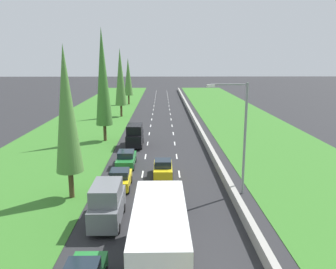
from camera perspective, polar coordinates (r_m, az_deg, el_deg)
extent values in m
plane|color=#28282B|center=(59.27, -1.10, 2.01)|extent=(300.00, 300.00, 0.00)
cube|color=#387528|center=(60.63, -13.15, 1.93)|extent=(14.00, 140.00, 0.04)
cube|color=#387528|center=(60.95, 12.52, 2.02)|extent=(14.00, 140.00, 0.04)
cube|color=#9E9B93|center=(59.45, 4.40, 2.42)|extent=(0.44, 120.00, 0.85)
cube|color=white|center=(22.18, -6.00, -16.72)|extent=(0.14, 2.00, 0.01)
cube|color=white|center=(27.55, -4.92, -10.62)|extent=(0.14, 2.00, 0.01)
cube|color=white|center=(33.14, -4.23, -6.55)|extent=(0.14, 2.00, 0.01)
cube|color=white|center=(38.85, -3.74, -3.66)|extent=(0.14, 2.00, 0.01)
cube|color=white|center=(44.64, -3.38, -1.51)|extent=(0.14, 2.00, 0.01)
cube|color=white|center=(50.48, -3.11, 0.14)|extent=(0.14, 2.00, 0.01)
cube|color=white|center=(56.35, -2.89, 1.45)|extent=(0.14, 2.00, 0.01)
cube|color=white|center=(62.25, -2.71, 2.51)|extent=(0.14, 2.00, 0.01)
cube|color=white|center=(68.16, -2.56, 3.38)|extent=(0.14, 2.00, 0.01)
cube|color=white|center=(74.09, -2.44, 4.12)|extent=(0.14, 2.00, 0.01)
cube|color=white|center=(80.03, -2.34, 4.75)|extent=(0.14, 2.00, 0.01)
cube|color=white|center=(85.98, -2.24, 5.29)|extent=(0.14, 2.00, 0.01)
cube|color=white|center=(91.93, -2.17, 5.76)|extent=(0.14, 2.00, 0.01)
cube|color=white|center=(97.89, -2.10, 6.17)|extent=(0.14, 2.00, 0.01)
cube|color=white|center=(103.86, -2.03, 6.54)|extent=(0.14, 2.00, 0.01)
cube|color=white|center=(109.82, -1.98, 6.86)|extent=(0.14, 2.00, 0.01)
cube|color=white|center=(115.79, -1.93, 7.16)|extent=(0.14, 2.00, 0.01)
cube|color=white|center=(22.16, 3.46, -16.70)|extent=(0.14, 2.00, 0.01)
cube|color=white|center=(27.53, 2.49, -10.60)|extent=(0.14, 2.00, 0.01)
cube|color=white|center=(33.13, 1.87, -6.53)|extent=(0.14, 2.00, 0.01)
cube|color=white|center=(38.84, 1.43, -3.64)|extent=(0.14, 2.00, 0.01)
cube|color=white|center=(44.63, 1.11, -1.50)|extent=(0.14, 2.00, 0.01)
cube|color=white|center=(50.47, 0.87, 0.15)|extent=(0.14, 2.00, 0.01)
cube|color=white|center=(56.34, 0.67, 1.46)|extent=(0.14, 2.00, 0.01)
cube|color=white|center=(62.24, 0.51, 2.52)|extent=(0.14, 2.00, 0.01)
cube|color=white|center=(68.16, 0.38, 3.40)|extent=(0.14, 2.00, 0.01)
cube|color=white|center=(74.08, 0.27, 4.13)|extent=(0.14, 2.00, 0.01)
cube|color=white|center=(80.02, 0.18, 4.76)|extent=(0.14, 2.00, 0.01)
cube|color=white|center=(85.97, 0.10, 5.30)|extent=(0.14, 2.00, 0.01)
cube|color=white|center=(91.93, 0.03, 5.77)|extent=(0.14, 2.00, 0.01)
cube|color=white|center=(97.89, -0.04, 6.18)|extent=(0.14, 2.00, 0.01)
cube|color=white|center=(103.85, -0.09, 6.55)|extent=(0.14, 2.00, 0.01)
cube|color=white|center=(109.82, -0.14, 6.87)|extent=(0.14, 2.00, 0.01)
cube|color=white|center=(115.79, -0.18, 7.16)|extent=(0.14, 2.00, 0.01)
cube|color=black|center=(18.61, -1.33, -20.76)|extent=(2.20, 9.40, 0.56)
cube|color=white|center=(21.03, -1.30, -11.86)|extent=(2.40, 2.20, 2.50)
cube|color=silver|center=(16.66, -1.39, -17.29)|extent=(2.44, 7.20, 3.30)
cylinder|color=black|center=(21.62, -4.37, -16.56)|extent=(0.22, 0.64, 0.64)
cylinder|color=black|center=(21.60, 1.83, -16.55)|extent=(0.22, 0.64, 0.64)
cube|color=black|center=(25.52, -0.73, -10.83)|extent=(1.68, 3.90, 0.76)
cube|color=#19232D|center=(24.97, -0.73, -9.63)|extent=(1.52, 1.60, 0.64)
cylinder|color=black|center=(26.79, -2.39, -10.55)|extent=(0.22, 0.64, 0.64)
cylinder|color=black|center=(26.79, 0.91, -10.54)|extent=(0.22, 0.64, 0.64)
cylinder|color=black|center=(24.58, -2.53, -12.76)|extent=(0.22, 0.64, 0.64)
cylinder|color=black|center=(24.59, 1.10, -12.74)|extent=(0.22, 0.64, 0.64)
cube|color=slate|center=(23.92, -9.93, -11.85)|extent=(1.90, 4.90, 1.40)
cube|color=slate|center=(23.16, -10.16, -9.33)|extent=(1.80, 3.10, 1.10)
cylinder|color=black|center=(25.71, -11.30, -11.82)|extent=(0.22, 0.64, 0.64)
cylinder|color=black|center=(25.47, -7.36, -11.92)|extent=(0.22, 0.64, 0.64)
cylinder|color=black|center=(23.03, -12.66, -14.91)|extent=(0.22, 0.64, 0.64)
cylinder|color=black|center=(22.75, -8.22, -15.08)|extent=(0.22, 0.64, 0.64)
cube|color=yellow|center=(29.73, -7.87, -7.49)|extent=(1.68, 3.90, 0.76)
cube|color=#19232D|center=(29.22, -7.98, -6.40)|extent=(1.52, 1.60, 0.64)
cylinder|color=black|center=(31.09, -8.99, -7.37)|extent=(0.22, 0.64, 0.64)
cylinder|color=black|center=(30.91, -6.18, -7.40)|extent=(0.22, 0.64, 0.64)
cylinder|color=black|center=(28.85, -9.65, -9.00)|extent=(0.22, 0.64, 0.64)
cylinder|color=black|center=(28.66, -6.61, -9.04)|extent=(0.22, 0.64, 0.64)
cube|color=#237A33|center=(35.48, -6.91, -4.17)|extent=(1.76, 4.50, 0.72)
cube|color=#19232D|center=(35.15, -6.96, -3.21)|extent=(1.56, 1.90, 0.60)
cylinder|color=black|center=(37.00, -7.91, -4.08)|extent=(0.22, 0.64, 0.64)
cylinder|color=black|center=(36.84, -5.43, -4.09)|extent=(0.22, 0.64, 0.64)
cylinder|color=black|center=(34.36, -8.46, -5.40)|extent=(0.22, 0.64, 0.64)
cylinder|color=black|center=(34.19, -5.79, -5.42)|extent=(0.22, 0.64, 0.64)
cube|color=yellow|center=(32.19, -0.84, -5.79)|extent=(1.68, 3.90, 0.76)
cube|color=#19232D|center=(31.69, -0.85, -4.76)|extent=(1.52, 1.60, 0.64)
cylinder|color=black|center=(33.47, -2.16, -5.76)|extent=(0.22, 0.64, 0.64)
cylinder|color=black|center=(33.47, 0.46, -5.75)|extent=(0.22, 0.64, 0.64)
cylinder|color=black|center=(31.18, -2.24, -7.16)|extent=(0.22, 0.64, 0.64)
cylinder|color=black|center=(31.18, 0.57, -7.14)|extent=(0.22, 0.64, 0.64)
cube|color=black|center=(43.25, -5.48, -0.63)|extent=(1.90, 4.90, 1.40)
cube|color=black|center=(42.69, -5.54, 0.92)|extent=(1.80, 3.10, 1.10)
cylinder|color=black|center=(44.96, -6.42, -1.06)|extent=(0.22, 0.64, 0.64)
cylinder|color=black|center=(44.82, -4.20, -1.05)|extent=(0.22, 0.64, 0.64)
cylinder|color=black|center=(42.02, -6.80, -2.03)|extent=(0.22, 0.64, 0.64)
cylinder|color=black|center=(41.88, -4.43, -2.03)|extent=(0.22, 0.64, 0.64)
cylinder|color=#4C3823|center=(28.45, -15.67, -7.93)|extent=(0.40, 0.40, 2.20)
cone|color=#4C7F38|center=(27.00, -16.41, 3.97)|extent=(2.10, 2.10, 9.68)
cylinder|color=#4C3823|center=(46.59, -10.36, 0.28)|extent=(0.41, 0.41, 2.20)
cone|color=#3D752D|center=(45.63, -10.73, 9.33)|extent=(2.17, 2.17, 12.50)
cylinder|color=#4C3823|center=(65.59, -7.71, 3.89)|extent=(0.40, 0.40, 2.20)
cone|color=#4C7F38|center=(64.96, -7.87, 9.40)|extent=(2.12, 2.12, 10.42)
cylinder|color=#4C3823|center=(82.89, -6.49, 5.71)|extent=(0.40, 0.40, 2.20)
cone|color=#4C7F38|center=(82.43, -6.58, 9.46)|extent=(2.07, 2.07, 8.65)
cylinder|color=gray|center=(27.89, 12.56, -0.87)|extent=(0.20, 0.20, 9.00)
cylinder|color=gray|center=(26.93, 10.07, 8.15)|extent=(2.80, 0.12, 0.12)
cube|color=silver|center=(26.71, 7.09, 8.00)|extent=(0.60, 0.28, 0.20)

